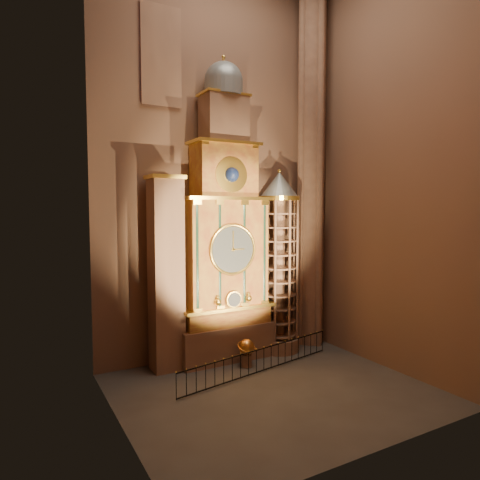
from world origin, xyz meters
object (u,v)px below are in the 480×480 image
stair_turret (279,263)px  celestial_globe (247,350)px  astronomical_clock (224,241)px  portrait_tower (166,273)px  iron_railing (260,361)px

stair_turret → celestial_globe: bearing=-154.4°
astronomical_clock → celestial_globe: size_ratio=11.12×
astronomical_clock → portrait_tower: astronomical_clock is taller
stair_turret → celestial_globe: size_ratio=7.19×
stair_turret → celestial_globe: stair_turret is taller
astronomical_clock → stair_turret: (3.50, -0.26, -1.41)m
iron_railing → astronomical_clock: bearing=101.7°
astronomical_clock → celestial_globe: astronomical_clock is taller
astronomical_clock → portrait_tower: bearing=179.7°
portrait_tower → stair_turret: bearing=-2.3°
astronomical_clock → celestial_globe: 6.05m
stair_turret → astronomical_clock: bearing=175.7°
celestial_globe → iron_railing: bearing=-83.1°
astronomical_clock → portrait_tower: size_ratio=1.64×
portrait_tower → celestial_globe: portrait_tower is taller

